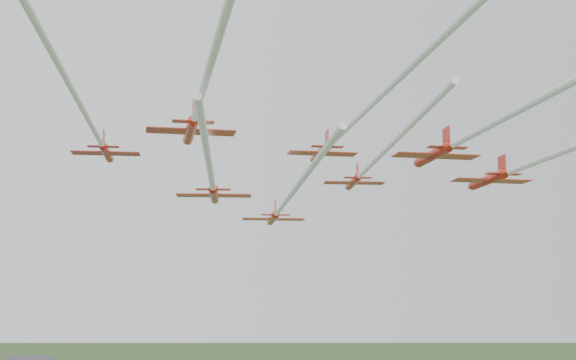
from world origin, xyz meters
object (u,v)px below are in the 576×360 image
object	(u,v)px
jet_row3_left	(85,113)
jet_row3_right	(565,151)
jet_row2_left	(212,179)
jet_row3_mid	(350,125)
jet_row4_right	(489,126)
jet_lead	(285,203)
jet_row2_right	(371,164)
jet_row4_left	(204,86)

from	to	relation	value
jet_row3_left	jet_row3_right	bearing A→B (deg)	-0.95
jet_row2_left	jet_row3_right	distance (m)	39.96
jet_row3_mid	jet_row4_right	size ratio (longest dim) A/B	1.01
jet_row3_left	jet_row4_right	distance (m)	36.81
jet_row2_left	jet_row4_right	size ratio (longest dim) A/B	1.00
jet_lead	jet_row3_mid	bearing A→B (deg)	-84.27
jet_row3_right	jet_row4_right	distance (m)	14.44
jet_row2_right	jet_row3_mid	distance (m)	19.80
jet_row2_right	jet_row4_right	size ratio (longest dim) A/B	0.99
jet_row2_right	jet_row3_right	distance (m)	26.14
jet_row2_left	jet_row3_mid	bearing A→B (deg)	-50.38
jet_row3_left	jet_row3_right	xyz separation A→B (m)	(45.03, -11.77, -2.65)
jet_row3_mid	jet_row3_right	world-z (taller)	jet_row3_mid
jet_row2_right	jet_row4_left	distance (m)	40.48
jet_row2_left	jet_row3_mid	distance (m)	22.38
jet_lead	jet_row4_left	bearing A→B (deg)	-103.36
jet_row3_mid	jet_row4_right	bearing A→B (deg)	-53.51
jet_row3_mid	jet_row2_left	bearing A→B (deg)	123.86
jet_row4_right	jet_row3_left	bearing A→B (deg)	159.96
jet_lead	jet_row3_right	size ratio (longest dim) A/B	1.03
jet_row4_left	jet_row4_right	distance (m)	24.80
jet_row3_mid	jet_row4_left	world-z (taller)	jet_row3_mid
jet_row3_left	jet_row4_left	distance (m)	17.71
jet_row2_left	jet_row3_right	bearing A→B (deg)	-28.13
jet_lead	jet_row2_left	size ratio (longest dim) A/B	1.27
jet_row3_left	jet_row3_mid	size ratio (longest dim) A/B	1.18
jet_row2_left	jet_row4_right	world-z (taller)	jet_row2_left
jet_row3_mid	jet_row4_right	distance (m)	15.61
jet_row2_right	jet_row4_right	world-z (taller)	jet_row2_right
jet_row2_right	jet_row3_mid	xyz separation A→B (m)	(-10.57, -16.74, 0.31)
jet_lead	jet_row3_mid	world-z (taller)	jet_row3_mid
jet_row2_right	jet_row4_left	world-z (taller)	jet_row2_right
jet_row2_right	jet_row3_mid	bearing A→B (deg)	-106.77
jet_row4_left	jet_row3_left	bearing A→B (deg)	124.13
jet_row3_mid	jet_row3_right	distance (m)	21.31
jet_row3_left	jet_row3_mid	world-z (taller)	jet_row3_mid
jet_row2_left	jet_row3_right	xyz separation A→B (m)	(28.45, -28.06, 0.05)
jet_row4_left	jet_row3_right	bearing A→B (deg)	16.15
jet_lead	jet_row4_right	size ratio (longest dim) A/B	1.28
jet_lead	jet_row3_left	bearing A→B (deg)	-123.38
jet_lead	jet_row3_left	size ratio (longest dim) A/B	1.07
jet_row2_right	jet_row3_mid	size ratio (longest dim) A/B	0.98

